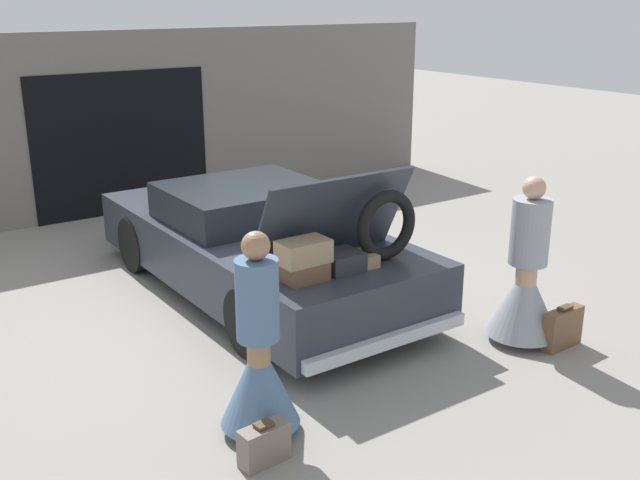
# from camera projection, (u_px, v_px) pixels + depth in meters

# --- Properties ---
(ground_plane) EXTENTS (40.00, 40.00, 0.00)m
(ground_plane) POSITION_uv_depth(u_px,v_px,m) (258.00, 290.00, 8.77)
(ground_plane) COLOR gray
(garage_wall_back) EXTENTS (12.00, 0.14, 2.80)m
(garage_wall_back) POSITION_uv_depth(u_px,v_px,m) (119.00, 124.00, 11.56)
(garage_wall_back) COLOR slate
(garage_wall_back) RESTS_ON ground_plane
(car) EXTENTS (2.00, 4.74, 1.70)m
(car) POSITION_uv_depth(u_px,v_px,m) (257.00, 244.00, 8.58)
(car) COLOR #2D333D
(car) RESTS_ON ground_plane
(person_left) EXTENTS (0.63, 0.63, 1.66)m
(person_left) POSITION_uv_depth(u_px,v_px,m) (259.00, 364.00, 5.76)
(person_left) COLOR #997051
(person_left) RESTS_ON ground_plane
(person_right) EXTENTS (0.71, 0.71, 1.68)m
(person_right) POSITION_uv_depth(u_px,v_px,m) (525.00, 285.00, 7.32)
(person_right) COLOR tan
(person_right) RESTS_ON ground_plane
(suitcase_beside_left_person) EXTENTS (0.39, 0.19, 0.34)m
(suitcase_beside_left_person) POSITION_uv_depth(u_px,v_px,m) (264.00, 444.00, 5.49)
(suitcase_beside_left_person) COLOR #75665B
(suitcase_beside_left_person) RESTS_ON ground_plane
(suitcase_beside_right_person) EXTENTS (0.47, 0.15, 0.43)m
(suitcase_beside_right_person) POSITION_uv_depth(u_px,v_px,m) (563.00, 328.00, 7.29)
(suitcase_beside_right_person) COLOR brown
(suitcase_beside_right_person) RESTS_ON ground_plane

